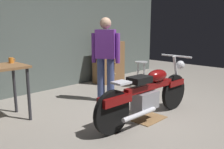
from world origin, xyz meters
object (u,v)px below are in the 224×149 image
object	(u,v)px
shop_stool	(141,67)
wooden_dresser	(109,62)
mug_orange_travel	(11,60)
person_standing	(106,56)
motorcycle	(148,93)

from	to	relation	value
shop_stool	wooden_dresser	xyz separation A→B (m)	(-0.20, 0.94, 0.05)
wooden_dresser	mug_orange_travel	world-z (taller)	wooden_dresser
shop_stool	person_standing	bearing A→B (deg)	-171.11
shop_stool	wooden_dresser	distance (m)	0.96
motorcycle	mug_orange_travel	bearing A→B (deg)	130.72
mug_orange_travel	shop_stool	bearing A→B (deg)	-6.44
person_standing	mug_orange_travel	distance (m)	1.73
wooden_dresser	person_standing	bearing A→B (deg)	-136.84
motorcycle	shop_stool	distance (m)	2.19
person_standing	shop_stool	bearing A→B (deg)	-114.92
shop_stool	mug_orange_travel	size ratio (longest dim) A/B	5.81
motorcycle	mug_orange_travel	size ratio (longest dim) A/B	19.90
person_standing	wooden_dresser	distance (m)	1.75
shop_stool	wooden_dresser	size ratio (longest dim) A/B	0.58
shop_stool	mug_orange_travel	world-z (taller)	mug_orange_travel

